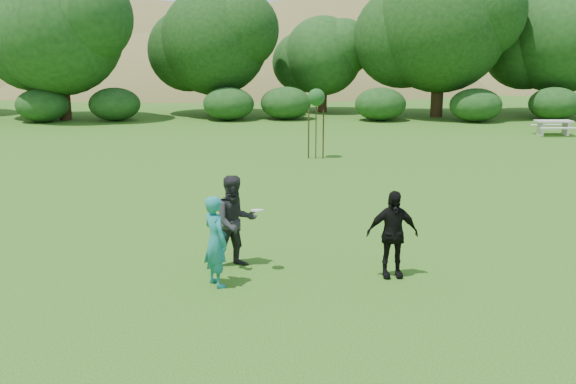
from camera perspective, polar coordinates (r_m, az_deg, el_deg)
name	(u,v)px	position (r m, az deg, el deg)	size (l,w,h in m)	color
ground	(292,278)	(13.28, 0.31, -7.64)	(120.00, 120.00, 0.00)	#19470C
player_teal	(216,241)	(12.69, -6.45, -4.36)	(0.67, 0.44, 1.83)	#1B787B
player_grey	(235,222)	(13.65, -4.73, -2.66)	(0.97, 0.76, 2.00)	#232426
player_black	(392,234)	(13.25, 9.25, -3.71)	(1.07, 0.44, 1.82)	black
frisbee	(257,210)	(13.24, -2.73, -1.62)	(0.27, 0.27, 0.07)	white
sapling	(316,99)	(26.13, 2.53, 8.23)	(0.70, 0.70, 2.85)	#3E2D18
picnic_table	(554,125)	(35.53, 22.53, 5.51)	(1.80, 1.48, 0.76)	#B3B2A5
hillside	(271,173)	(82.56, -1.48, 1.70)	(150.00, 72.00, 52.00)	olive
tree_row	(330,38)	(41.23, 3.73, 13.52)	(53.92, 10.38, 9.62)	#3A2616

